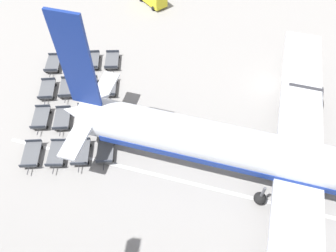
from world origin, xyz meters
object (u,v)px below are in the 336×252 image
object	(u,v)px
baggage_dolly_row_near_col_c	(41,118)
baggage_dolly_row_mid_a_col_b	(67,88)
baggage_dolly_row_far_col_d	(106,150)
baggage_dolly_row_mid_a_col_d	(57,154)
baggage_dolly_row_far_col_a	(112,61)
airplane	(313,166)
baggage_dolly_row_mid_b_col_d	(81,152)
baggage_dolly_row_mid_b_col_a	(92,61)
baggage_dolly_row_mid_a_col_c	(62,119)
baggage_dolly_row_near_col_b	(47,90)
baggage_dolly_row_mid_a_col_a	(72,62)
baggage_dolly_row_far_col_c	(109,117)
baggage_dolly_row_mid_b_col_b	(90,87)
baggage_dolly_row_near_col_a	(53,64)
baggage_dolly_row_mid_b_col_c	(85,116)
baggage_dolly_row_far_col_b	(109,87)
baggage_dolly_row_near_col_d	(32,154)

from	to	relation	value
baggage_dolly_row_near_col_c	baggage_dolly_row_mid_a_col_b	size ratio (longest dim) A/B	1.00
baggage_dolly_row_near_col_c	baggage_dolly_row_far_col_d	xyz separation A→B (m)	(2.97, 7.48, 0.00)
baggage_dolly_row_mid_a_col_d	baggage_dolly_row_far_col_d	world-z (taller)	same
baggage_dolly_row_far_col_a	airplane	bearing A→B (deg)	56.98
baggage_dolly_row_mid_b_col_d	baggage_dolly_row_far_col_d	world-z (taller)	same
baggage_dolly_row_mid_b_col_a	baggage_dolly_row_far_col_d	distance (m)	12.93
baggage_dolly_row_mid_b_col_d	baggage_dolly_row_far_col_d	size ratio (longest dim) A/B	1.00
baggage_dolly_row_mid_a_col_c	baggage_dolly_row_mid_a_col_d	world-z (taller)	same
baggage_dolly_row_near_col_b	baggage_dolly_row_mid_b_col_a	distance (m)	6.33
baggage_dolly_row_mid_a_col_b	baggage_dolly_row_mid_a_col_c	xyz separation A→B (m)	(4.26, 0.89, 0.00)
baggage_dolly_row_mid_a_col_c	baggage_dolly_row_mid_a_col_d	distance (m)	4.21
baggage_dolly_row_mid_a_col_a	baggage_dolly_row_far_col_c	xyz separation A→B (m)	(7.59, 6.29, 0.00)
baggage_dolly_row_mid_a_col_b	baggage_dolly_row_mid_a_col_d	xyz separation A→B (m)	(8.37, 1.78, 0.00)
baggage_dolly_row_mid_b_col_b	baggage_dolly_row_near_col_a	bearing A→B (deg)	-120.87
baggage_dolly_row_near_col_b	baggage_dolly_row_far_col_c	distance (m)	8.07
baggage_dolly_row_mid_b_col_d	baggage_dolly_row_mid_b_col_c	bearing A→B (deg)	-167.69
baggage_dolly_row_mid_a_col_d	airplane	bearing A→B (deg)	90.29
baggage_dolly_row_mid_b_col_a	baggage_dolly_row_mid_b_col_b	world-z (taller)	same
baggage_dolly_row_near_col_c	baggage_dolly_row_mid_a_col_b	xyz separation A→B (m)	(-4.43, 1.29, 0.00)
baggage_dolly_row_mid_a_col_a	baggage_dolly_row_far_col_b	xyz separation A→B (m)	(3.46, 5.31, 0.00)
baggage_dolly_row_mid_b_col_c	baggage_dolly_row_far_col_c	size ratio (longest dim) A/B	1.00
baggage_dolly_row_mid_b_col_a	baggage_dolly_row_near_col_a	bearing A→B (deg)	-76.20
baggage_dolly_row_near_col_c	baggage_dolly_row_mid_a_col_b	bearing A→B (deg)	163.77
baggage_dolly_row_mid_a_col_c	baggage_dolly_row_mid_b_col_a	distance (m)	8.96
baggage_dolly_row_near_col_a	baggage_dolly_row_mid_b_col_a	bearing A→B (deg)	103.80
baggage_dolly_row_near_col_b	baggage_dolly_row_far_col_a	size ratio (longest dim) A/B	1.00
baggage_dolly_row_mid_a_col_c	baggage_dolly_row_mid_b_col_b	size ratio (longest dim) A/B	1.00
baggage_dolly_row_mid_b_col_c	baggage_dolly_row_far_col_d	bearing A→B (deg)	39.50
baggage_dolly_row_near_col_c	baggage_dolly_row_mid_b_col_c	world-z (taller)	same
baggage_dolly_row_near_col_a	baggage_dolly_row_far_col_d	size ratio (longest dim) A/B	1.00
baggage_dolly_row_near_col_a	baggage_dolly_row_far_col_c	world-z (taller)	same
baggage_dolly_row_mid_a_col_b	baggage_dolly_row_mid_a_col_d	bearing A→B (deg)	12.03
baggage_dolly_row_mid_a_col_c	baggage_dolly_row_far_col_b	world-z (taller)	same
baggage_dolly_row_mid_a_col_d	baggage_dolly_row_far_col_d	bearing A→B (deg)	102.50
airplane	baggage_dolly_row_near_col_a	size ratio (longest dim) A/B	12.59
baggage_dolly_row_mid_b_col_d	baggage_dolly_row_far_col_a	distance (m)	12.94
baggage_dolly_row_near_col_d	baggage_dolly_row_mid_b_col_d	world-z (taller)	same
baggage_dolly_row_mid_a_col_c	baggage_dolly_row_far_col_a	xyz separation A→B (m)	(-9.26, 2.93, 0.00)
baggage_dolly_row_mid_a_col_a	baggage_dolly_row_far_col_a	world-z (taller)	same
baggage_dolly_row_mid_b_col_b	baggage_dolly_row_far_col_d	world-z (taller)	same
baggage_dolly_row_near_col_c	baggage_dolly_row_near_col_d	size ratio (longest dim) A/B	1.00
baggage_dolly_row_mid_b_col_d	baggage_dolly_row_mid_a_col_c	bearing A→B (deg)	-139.98
baggage_dolly_row_mid_a_col_d	baggage_dolly_row_mid_b_col_a	distance (m)	13.05
baggage_dolly_row_mid_a_col_d	baggage_dolly_row_far_col_b	distance (m)	9.57
baggage_dolly_row_mid_b_col_d	baggage_dolly_row_far_col_a	xyz separation A→B (m)	(-12.93, -0.15, 0.00)
baggage_dolly_row_mid_b_col_c	baggage_dolly_row_mid_b_col_a	bearing A→B (deg)	-169.76
baggage_dolly_row_mid_a_col_c	baggage_dolly_row_near_col_c	bearing A→B (deg)	-85.61
baggage_dolly_row_mid_a_col_d	baggage_dolly_row_mid_b_col_c	size ratio (longest dim) A/B	1.00
baggage_dolly_row_near_col_c	baggage_dolly_row_near_col_d	xyz separation A→B (m)	(4.33, 0.75, 0.00)
baggage_dolly_row_near_col_b	baggage_dolly_row_near_col_a	bearing A→B (deg)	-168.97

